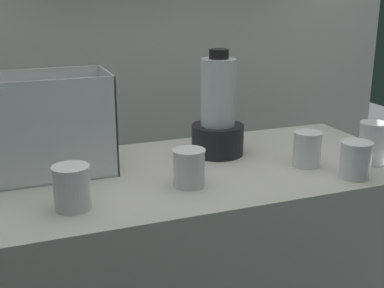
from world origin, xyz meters
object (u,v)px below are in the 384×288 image
object	(u,v)px
carrot_display_bin	(52,142)
juice_cup_carrot_far_left	(72,191)
blender_pitcher	(218,116)
juice_cup_carrot_far_right	(372,146)
juice_cup_carrot_left	(189,170)
juice_cup_mango_right	(355,161)
juice_cup_pomegranate_middle	(307,151)

from	to	relation	value
carrot_display_bin	juice_cup_carrot_far_left	world-z (taller)	carrot_display_bin
carrot_display_bin	blender_pitcher	size ratio (longest dim) A/B	1.02
juice_cup_carrot_far_right	juice_cup_carrot_left	bearing A→B (deg)	177.15
juice_cup_mango_right	blender_pitcher	bearing A→B (deg)	129.22
carrot_display_bin	juice_cup_mango_right	size ratio (longest dim) A/B	3.28
juice_cup_pomegranate_middle	juice_cup_carrot_far_right	size ratio (longest dim) A/B	0.81
blender_pitcher	juice_cup_carrot_left	distance (m)	0.31
juice_cup_pomegranate_middle	juice_cup_mango_right	bearing A→B (deg)	-62.45
blender_pitcher	juice_cup_mango_right	bearing A→B (deg)	-50.78
blender_pitcher	juice_cup_carrot_far_right	xyz separation A→B (m)	(0.41, -0.26, -0.07)
juice_cup_carrot_far_right	juice_cup_carrot_far_left	bearing A→B (deg)	-179.28
blender_pitcher	carrot_display_bin	bearing A→B (deg)	178.14
juice_cup_carrot_far_left	juice_cup_mango_right	xyz separation A→B (m)	(0.80, -0.07, 0.00)
juice_cup_carrot_left	juice_cup_pomegranate_middle	bearing A→B (deg)	3.66
blender_pitcher	juice_cup_carrot_far_left	xyz separation A→B (m)	(-0.52, -0.28, -0.08)
blender_pitcher	juice_cup_carrot_far_left	size ratio (longest dim) A/B	3.07
blender_pitcher	juice_cup_carrot_far_right	bearing A→B (deg)	-32.65
carrot_display_bin	juice_cup_carrot_left	size ratio (longest dim) A/B	3.36
juice_cup_mango_right	juice_cup_carrot_far_right	distance (m)	0.15
blender_pitcher	juice_cup_pomegranate_middle	xyz separation A→B (m)	(0.21, -0.21, -0.08)
juice_cup_carrot_left	juice_cup_pomegranate_middle	distance (m)	0.40
carrot_display_bin	juice_cup_pomegranate_middle	bearing A→B (deg)	-16.93
juice_cup_pomegranate_middle	juice_cup_carrot_far_left	bearing A→B (deg)	-174.72
carrot_display_bin	blender_pitcher	bearing A→B (deg)	-1.86
juice_cup_mango_right	juice_cup_carrot_far_right	size ratio (longest dim) A/B	0.81
juice_cup_carrot_far_left	juice_cup_carrot_left	xyz separation A→B (m)	(0.33, 0.04, -0.00)
carrot_display_bin	blender_pitcher	distance (m)	0.53
juice_cup_pomegranate_middle	juice_cup_carrot_left	bearing A→B (deg)	-176.34
juice_cup_carrot_left	juice_cup_pomegranate_middle	size ratio (longest dim) A/B	0.97
juice_cup_carrot_far_left	juice_cup_carrot_far_right	size ratio (longest dim) A/B	0.84
blender_pitcher	juice_cup_pomegranate_middle	distance (m)	0.31
blender_pitcher	juice_cup_pomegranate_middle	bearing A→B (deg)	-44.63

